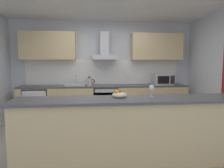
{
  "coord_description": "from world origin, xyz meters",
  "views": [
    {
      "loc": [
        -0.34,
        -3.48,
        1.44
      ],
      "look_at": [
        0.07,
        0.39,
        1.05
      ],
      "focal_mm": 31.29,
      "sensor_mm": 36.0,
      "label": 1
    }
  ],
  "objects_px": {
    "microwave": "(163,79)",
    "wine_glass": "(152,88)",
    "refrigerator": "(38,105)",
    "kettle": "(89,82)",
    "oven": "(105,102)",
    "range_hood": "(105,51)",
    "fruit_bowl": "(119,95)",
    "sink": "(75,85)"
  },
  "relations": [
    {
      "from": "oven",
      "to": "refrigerator",
      "type": "height_order",
      "value": "oven"
    },
    {
      "from": "sink",
      "to": "wine_glass",
      "type": "height_order",
      "value": "sink"
    },
    {
      "from": "refrigerator",
      "to": "fruit_bowl",
      "type": "relative_size",
      "value": 3.86
    },
    {
      "from": "microwave",
      "to": "wine_glass",
      "type": "bearing_deg",
      "value": -114.63
    },
    {
      "from": "range_hood",
      "to": "wine_glass",
      "type": "bearing_deg",
      "value": -76.8
    },
    {
      "from": "refrigerator",
      "to": "wine_glass",
      "type": "bearing_deg",
      "value": -44.34
    },
    {
      "from": "wine_glass",
      "to": "sink",
      "type": "bearing_deg",
      "value": 120.48
    },
    {
      "from": "microwave",
      "to": "range_hood",
      "type": "bearing_deg",
      "value": 174.16
    },
    {
      "from": "refrigerator",
      "to": "kettle",
      "type": "height_order",
      "value": "kettle"
    },
    {
      "from": "range_hood",
      "to": "oven",
      "type": "bearing_deg",
      "value": -90.0
    },
    {
      "from": "sink",
      "to": "range_hood",
      "type": "distance_m",
      "value": 1.15
    },
    {
      "from": "sink",
      "to": "wine_glass",
      "type": "distance_m",
      "value": 2.57
    },
    {
      "from": "microwave",
      "to": "wine_glass",
      "type": "relative_size",
      "value": 2.81
    },
    {
      "from": "kettle",
      "to": "fruit_bowl",
      "type": "bearing_deg",
      "value": -78.11
    },
    {
      "from": "refrigerator",
      "to": "range_hood",
      "type": "bearing_deg",
      "value": 4.45
    },
    {
      "from": "oven",
      "to": "wine_glass",
      "type": "bearing_deg",
      "value": -76.05
    },
    {
      "from": "sink",
      "to": "fruit_bowl",
      "type": "distance_m",
      "value": 2.37
    },
    {
      "from": "oven",
      "to": "microwave",
      "type": "bearing_deg",
      "value": -1.04
    },
    {
      "from": "refrigerator",
      "to": "microwave",
      "type": "distance_m",
      "value": 3.3
    },
    {
      "from": "kettle",
      "to": "oven",
      "type": "bearing_deg",
      "value": 4.78
    },
    {
      "from": "kettle",
      "to": "range_hood",
      "type": "height_order",
      "value": "range_hood"
    },
    {
      "from": "oven",
      "to": "wine_glass",
      "type": "distance_m",
      "value": 2.35
    },
    {
      "from": "oven",
      "to": "range_hood",
      "type": "xyz_separation_m",
      "value": [
        0.0,
        0.13,
        1.33
      ]
    },
    {
      "from": "sink",
      "to": "kettle",
      "type": "height_order",
      "value": "sink"
    },
    {
      "from": "range_hood",
      "to": "fruit_bowl",
      "type": "bearing_deg",
      "value": -88.62
    },
    {
      "from": "oven",
      "to": "range_hood",
      "type": "bearing_deg",
      "value": 90.0
    },
    {
      "from": "kettle",
      "to": "fruit_bowl",
      "type": "height_order",
      "value": "kettle"
    },
    {
      "from": "kettle",
      "to": "range_hood",
      "type": "relative_size",
      "value": 0.4
    },
    {
      "from": "wine_glass",
      "to": "fruit_bowl",
      "type": "relative_size",
      "value": 0.81
    },
    {
      "from": "oven",
      "to": "fruit_bowl",
      "type": "bearing_deg",
      "value": -88.54
    },
    {
      "from": "oven",
      "to": "range_hood",
      "type": "relative_size",
      "value": 1.11
    },
    {
      "from": "microwave",
      "to": "fruit_bowl",
      "type": "distance_m",
      "value": 2.64
    },
    {
      "from": "range_hood",
      "to": "fruit_bowl",
      "type": "height_order",
      "value": "range_hood"
    },
    {
      "from": "microwave",
      "to": "sink",
      "type": "distance_m",
      "value": 2.3
    },
    {
      "from": "wine_glass",
      "to": "microwave",
      "type": "bearing_deg",
      "value": 65.37
    },
    {
      "from": "sink",
      "to": "microwave",
      "type": "bearing_deg",
      "value": -0.97
    },
    {
      "from": "oven",
      "to": "range_hood",
      "type": "distance_m",
      "value": 1.33
    },
    {
      "from": "oven",
      "to": "range_hood",
      "type": "height_order",
      "value": "range_hood"
    },
    {
      "from": "oven",
      "to": "kettle",
      "type": "xyz_separation_m",
      "value": [
        -0.4,
        -0.03,
        0.55
      ]
    },
    {
      "from": "range_hood",
      "to": "wine_glass",
      "type": "height_order",
      "value": "range_hood"
    },
    {
      "from": "refrigerator",
      "to": "microwave",
      "type": "xyz_separation_m",
      "value": [
        3.24,
        -0.03,
        0.62
      ]
    },
    {
      "from": "kettle",
      "to": "range_hood",
      "type": "bearing_deg",
      "value": 22.06
    }
  ]
}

